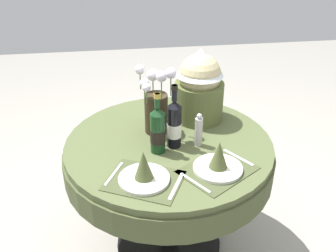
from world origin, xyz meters
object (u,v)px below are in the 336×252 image
(place_setting_left, at_px, (144,173))
(flower_vase, at_px, (156,105))
(place_setting_right, at_px, (218,162))
(pepper_mill, at_px, (199,131))
(dining_table, at_px, (169,162))
(gift_tub_back_right, at_px, (200,83))
(wine_bottle_left, at_px, (174,124))
(wine_bottle_centre, at_px, (158,130))

(place_setting_left, xyz_separation_m, flower_vase, (0.11, 0.45, 0.12))
(place_setting_right, relative_size, pepper_mill, 2.26)
(dining_table, relative_size, place_setting_left, 2.74)
(place_setting_right, bearing_deg, flower_vase, 121.19)
(pepper_mill, xyz_separation_m, gift_tub_back_right, (0.06, 0.30, 0.14))
(dining_table, xyz_separation_m, pepper_mill, (0.15, -0.06, 0.22))
(place_setting_right, height_order, wine_bottle_left, wine_bottle_left)
(dining_table, xyz_separation_m, place_setting_right, (0.20, -0.30, 0.18))
(dining_table, bearing_deg, place_setting_left, -116.31)
(flower_vase, bearing_deg, wine_bottle_left, -64.96)
(wine_bottle_centre, relative_size, pepper_mill, 1.74)
(flower_vase, relative_size, pepper_mill, 2.04)
(place_setting_right, relative_size, wine_bottle_left, 1.22)
(wine_bottle_left, distance_m, wine_bottle_centre, 0.10)
(wine_bottle_left, bearing_deg, dining_table, 116.53)
(wine_bottle_left, height_order, gift_tub_back_right, gift_tub_back_right)
(place_setting_left, height_order, gift_tub_back_right, gift_tub_back_right)
(dining_table, distance_m, wine_bottle_left, 0.27)
(place_setting_left, xyz_separation_m, wine_bottle_centre, (0.09, 0.24, 0.08))
(gift_tub_back_right, bearing_deg, wine_bottle_centre, -130.85)
(wine_bottle_left, bearing_deg, gift_tub_back_right, 56.07)
(pepper_mill, bearing_deg, wine_bottle_centre, -172.51)
(flower_vase, bearing_deg, place_setting_right, -58.81)
(place_setting_right, distance_m, flower_vase, 0.50)
(place_setting_right, relative_size, flower_vase, 1.11)
(wine_bottle_left, bearing_deg, flower_vase, 115.04)
(place_setting_right, distance_m, pepper_mill, 0.25)
(place_setting_left, distance_m, pepper_mill, 0.42)
(dining_table, bearing_deg, flower_vase, 114.48)
(wine_bottle_centre, bearing_deg, dining_table, 51.36)
(flower_vase, height_order, wine_bottle_left, flower_vase)
(wine_bottle_centre, bearing_deg, wine_bottle_left, 24.67)
(dining_table, distance_m, gift_tub_back_right, 0.49)
(place_setting_right, height_order, flower_vase, flower_vase)
(place_setting_right, height_order, gift_tub_back_right, gift_tub_back_right)
(wine_bottle_left, bearing_deg, place_setting_left, -122.98)
(dining_table, xyz_separation_m, wine_bottle_centre, (-0.07, -0.09, 0.26))
(dining_table, bearing_deg, place_setting_right, -56.30)
(wine_bottle_centre, distance_m, gift_tub_back_right, 0.45)
(place_setting_right, distance_m, wine_bottle_centre, 0.35)
(wine_bottle_centre, distance_m, pepper_mill, 0.23)
(flower_vase, height_order, gift_tub_back_right, gift_tub_back_right)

